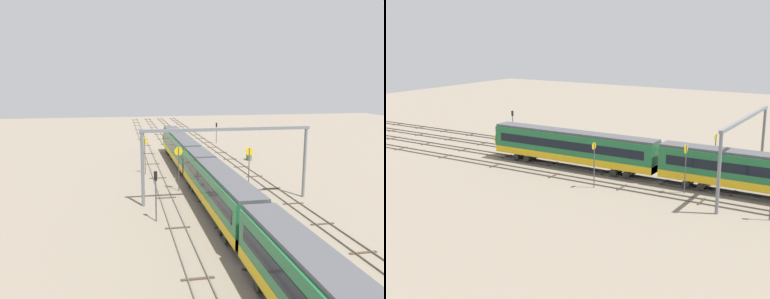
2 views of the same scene
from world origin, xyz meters
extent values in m
plane|color=gray|center=(0.00, 0.00, 0.00)|extent=(188.12, 188.12, 0.00)
cube|color=#59544C|center=(0.00, -7.67, 0.08)|extent=(172.12, 0.07, 0.16)
cube|color=#59544C|center=(0.00, -6.23, 0.08)|extent=(172.12, 0.07, 0.16)
cube|color=#473828|center=(-31.87, -6.95, 0.04)|extent=(0.24, 2.40, 0.08)
cube|color=#473828|center=(-25.50, -6.95, 0.04)|extent=(0.24, 2.40, 0.08)
cube|color=#473828|center=(-19.12, -6.95, 0.04)|extent=(0.24, 2.40, 0.08)
cube|color=#473828|center=(-12.75, -6.95, 0.04)|extent=(0.24, 2.40, 0.08)
cube|color=#473828|center=(-6.37, -6.95, 0.04)|extent=(0.24, 2.40, 0.08)
cube|color=#473828|center=(0.00, -6.95, 0.04)|extent=(0.24, 2.40, 0.08)
cube|color=#473828|center=(6.37, -6.95, 0.04)|extent=(0.24, 2.40, 0.08)
cube|color=#473828|center=(12.75, -6.95, 0.04)|extent=(0.24, 2.40, 0.08)
cube|color=#473828|center=(19.12, -6.95, 0.04)|extent=(0.24, 2.40, 0.08)
cube|color=#473828|center=(25.50, -6.95, 0.04)|extent=(0.24, 2.40, 0.08)
cube|color=#473828|center=(31.87, -6.95, 0.04)|extent=(0.24, 2.40, 0.08)
cube|color=#473828|center=(38.25, -6.95, 0.04)|extent=(0.24, 2.40, 0.08)
cube|color=#473828|center=(44.62, -6.95, 0.04)|extent=(0.24, 2.40, 0.08)
cube|color=#473828|center=(51.00, -6.95, 0.04)|extent=(0.24, 2.40, 0.08)
cube|color=#473828|center=(57.37, -6.95, 0.04)|extent=(0.24, 2.40, 0.08)
cube|color=#473828|center=(63.75, -6.95, 0.04)|extent=(0.24, 2.40, 0.08)
cube|color=#473828|center=(70.12, -6.95, 0.04)|extent=(0.24, 2.40, 0.08)
cube|color=#473828|center=(76.50, -6.95, 0.04)|extent=(0.24, 2.40, 0.08)
cube|color=#473828|center=(82.87, -6.95, 0.04)|extent=(0.24, 2.40, 0.08)
cube|color=#59544C|center=(0.00, -3.03, 0.08)|extent=(172.12, 0.07, 0.16)
cube|color=#59544C|center=(0.00, -1.60, 0.08)|extent=(172.12, 0.07, 0.16)
cube|color=#473828|center=(-32.27, -2.32, 0.04)|extent=(0.24, 2.40, 0.08)
cube|color=#473828|center=(-25.10, -2.32, 0.04)|extent=(0.24, 2.40, 0.08)
cube|color=#473828|center=(-17.93, -2.32, 0.04)|extent=(0.24, 2.40, 0.08)
cube|color=#473828|center=(-10.76, -2.32, 0.04)|extent=(0.24, 2.40, 0.08)
cube|color=#473828|center=(-3.59, -2.32, 0.04)|extent=(0.24, 2.40, 0.08)
cube|color=#473828|center=(3.59, -2.32, 0.04)|extent=(0.24, 2.40, 0.08)
cube|color=#473828|center=(10.76, -2.32, 0.04)|extent=(0.24, 2.40, 0.08)
cube|color=#473828|center=(17.93, -2.32, 0.04)|extent=(0.24, 2.40, 0.08)
cube|color=#473828|center=(25.10, -2.32, 0.04)|extent=(0.24, 2.40, 0.08)
cube|color=#473828|center=(32.27, -2.32, 0.04)|extent=(0.24, 2.40, 0.08)
cube|color=#473828|center=(39.44, -2.32, 0.04)|extent=(0.24, 2.40, 0.08)
cube|color=#473828|center=(46.62, -2.32, 0.04)|extent=(0.24, 2.40, 0.08)
cube|color=#473828|center=(53.79, -2.32, 0.04)|extent=(0.24, 2.40, 0.08)
cube|color=#473828|center=(60.96, -2.32, 0.04)|extent=(0.24, 2.40, 0.08)
cube|color=#473828|center=(68.13, -2.32, 0.04)|extent=(0.24, 2.40, 0.08)
cube|color=#473828|center=(75.30, -2.32, 0.04)|extent=(0.24, 2.40, 0.08)
cube|color=#473828|center=(82.47, -2.32, 0.04)|extent=(0.24, 2.40, 0.08)
cube|color=#59544C|center=(0.00, 1.60, 0.08)|extent=(172.12, 0.07, 0.16)
cube|color=#59544C|center=(0.00, 3.03, 0.08)|extent=(172.12, 0.07, 0.16)
cube|color=#473828|center=(-32.78, 2.32, 0.04)|extent=(0.24, 2.40, 0.08)
cube|color=#473828|center=(-24.59, 2.32, 0.04)|extent=(0.24, 2.40, 0.08)
cube|color=#473828|center=(-16.39, 2.32, 0.04)|extent=(0.24, 2.40, 0.08)
cube|color=#473828|center=(-8.20, 2.32, 0.04)|extent=(0.24, 2.40, 0.08)
cube|color=#473828|center=(0.00, 2.32, 0.04)|extent=(0.24, 2.40, 0.08)
cube|color=#473828|center=(8.20, 2.32, 0.04)|extent=(0.24, 2.40, 0.08)
cube|color=#473828|center=(16.39, 2.32, 0.04)|extent=(0.24, 2.40, 0.08)
cube|color=#473828|center=(24.59, 2.32, 0.04)|extent=(0.24, 2.40, 0.08)
cube|color=#473828|center=(32.78, 2.32, 0.04)|extent=(0.24, 2.40, 0.08)
cube|color=#473828|center=(40.98, 2.32, 0.04)|extent=(0.24, 2.40, 0.08)
cube|color=#473828|center=(49.18, 2.32, 0.04)|extent=(0.24, 2.40, 0.08)
cube|color=#473828|center=(57.37, 2.32, 0.04)|extent=(0.24, 2.40, 0.08)
cube|color=#473828|center=(65.57, 2.32, 0.04)|extent=(0.24, 2.40, 0.08)
cube|color=#473828|center=(73.77, 2.32, 0.04)|extent=(0.24, 2.40, 0.08)
cube|color=#473828|center=(81.96, 2.32, 0.04)|extent=(0.24, 2.40, 0.08)
cube|color=#59544C|center=(0.00, 6.23, 0.08)|extent=(172.12, 0.07, 0.16)
cube|color=#59544C|center=(0.00, 7.67, 0.08)|extent=(172.12, 0.07, 0.16)
cube|color=#473828|center=(-33.47, 6.95, 0.04)|extent=(0.24, 2.40, 0.08)
cube|color=#473828|center=(-23.91, 6.95, 0.04)|extent=(0.24, 2.40, 0.08)
cube|color=#473828|center=(-14.34, 6.95, 0.04)|extent=(0.24, 2.40, 0.08)
cube|color=#473828|center=(-4.78, 6.95, 0.04)|extent=(0.24, 2.40, 0.08)
cube|color=#473828|center=(4.78, 6.95, 0.04)|extent=(0.24, 2.40, 0.08)
cube|color=#473828|center=(14.34, 6.95, 0.04)|extent=(0.24, 2.40, 0.08)
cube|color=#473828|center=(23.91, 6.95, 0.04)|extent=(0.24, 2.40, 0.08)
cube|color=#473828|center=(33.47, 6.95, 0.04)|extent=(0.24, 2.40, 0.08)
cube|color=#473828|center=(43.03, 6.95, 0.04)|extent=(0.24, 2.40, 0.08)
cube|color=#473828|center=(52.59, 6.95, 0.04)|extent=(0.24, 2.40, 0.08)
cube|color=#473828|center=(62.15, 6.95, 0.04)|extent=(0.24, 2.40, 0.08)
cube|color=#473828|center=(71.72, 6.95, 0.04)|extent=(0.24, 2.40, 0.08)
cube|color=#473828|center=(81.28, 6.95, 0.04)|extent=(0.24, 2.40, 0.08)
cube|color=#1E6638|center=(4.94, 2.32, 2.86)|extent=(24.00, 2.90, 3.60)
cube|color=gold|center=(4.94, 2.32, 1.51)|extent=(24.00, 2.94, 0.90)
cube|color=#4C4C51|center=(4.94, 2.32, 4.81)|extent=(24.00, 2.50, 0.30)
cube|color=black|center=(4.94, 0.86, 3.29)|extent=(22.00, 0.04, 1.10)
cube|color=black|center=(4.94, 3.78, 3.29)|extent=(22.00, 0.04, 1.10)
cylinder|color=black|center=(-3.64, 2.32, 0.61)|extent=(0.90, 2.70, 0.90)
cylinder|color=black|center=(-1.84, 2.32, 0.61)|extent=(0.90, 2.70, 0.90)
cylinder|color=black|center=(11.72, 2.32, 0.61)|extent=(0.90, 2.70, 0.90)
cylinder|color=black|center=(13.52, 2.32, 0.61)|extent=(0.90, 2.70, 0.90)
cube|color=#1E6638|center=(-19.86, 2.32, 2.86)|extent=(24.00, 2.90, 3.60)
cube|color=gold|center=(-19.86, 2.32, 1.51)|extent=(24.00, 2.94, 0.90)
cube|color=#4C4C51|center=(-19.86, 2.32, 4.81)|extent=(24.00, 2.50, 0.30)
cube|color=black|center=(-19.86, 0.86, 3.29)|extent=(22.00, 0.04, 1.10)
cube|color=black|center=(-19.86, 3.78, 3.29)|extent=(22.00, 0.04, 1.10)
cylinder|color=black|center=(-28.44, 2.32, 0.61)|extent=(0.90, 2.70, 0.90)
cylinder|color=black|center=(-26.64, 2.32, 0.61)|extent=(0.90, 2.70, 0.90)
cylinder|color=black|center=(-13.08, 2.32, 0.61)|extent=(0.90, 2.70, 0.90)
cylinder|color=black|center=(-11.28, 2.32, 0.61)|extent=(0.90, 2.70, 0.90)
cube|color=#4C4C51|center=(-44.66, 2.32, 4.81)|extent=(24.00, 2.50, 0.30)
cylinder|color=black|center=(-37.88, 2.32, 0.61)|extent=(0.90, 2.70, 0.90)
cylinder|color=black|center=(-36.08, 2.32, 0.61)|extent=(0.90, 2.70, 0.90)
cone|color=gold|center=(17.74, 2.32, 2.68)|extent=(1.60, 3.24, 3.24)
cylinder|color=slate|center=(-16.81, -9.27, 4.09)|extent=(0.36, 0.36, 8.19)
cylinder|color=slate|center=(-16.81, 9.73, 4.09)|extent=(0.36, 0.36, 8.19)
cube|color=slate|center=(-16.81, 0.23, 8.36)|extent=(0.40, 19.60, 0.35)
cylinder|color=#4C4C51|center=(-12.25, -4.01, 2.66)|extent=(0.12, 0.12, 5.33)
cylinder|color=yellow|center=(-12.21, -4.01, 4.87)|extent=(0.05, 1.01, 1.01)
cube|color=black|center=(-12.18, -4.01, 4.87)|extent=(0.02, 0.46, 0.12)
cylinder|color=#4C4C51|center=(-11.69, 4.99, 2.78)|extent=(0.12, 0.12, 5.57)
cylinder|color=yellow|center=(-11.65, 4.99, 5.09)|extent=(0.05, 1.06, 1.06)
cube|color=black|center=(-11.62, 4.99, 5.09)|extent=(0.02, 0.48, 0.12)
cylinder|color=#4C4C51|center=(-1.99, 8.58, 2.68)|extent=(0.12, 0.12, 5.36)
cylinder|color=yellow|center=(-1.95, 8.58, 4.98)|extent=(0.05, 0.85, 0.85)
cube|color=black|center=(-1.92, 8.58, 4.98)|extent=(0.02, 0.38, 0.12)
cylinder|color=#4C4C51|center=(-21.72, 8.76, 2.08)|extent=(0.14, 0.14, 4.16)
cube|color=black|center=(-21.72, 8.76, 4.61)|extent=(0.20, 0.32, 0.90)
sphere|color=green|center=(-21.61, 8.76, 4.80)|extent=(0.20, 0.20, 0.20)
sphere|color=#262626|center=(-21.61, 8.76, 4.41)|extent=(0.20, 0.20, 0.20)
cylinder|color=#4C4C51|center=(24.10, -8.91, 1.87)|extent=(0.14, 0.14, 3.73)
cube|color=black|center=(24.10, -8.91, 4.18)|extent=(0.20, 0.32, 0.90)
sphere|color=red|center=(24.21, -8.91, 4.38)|extent=(0.20, 0.20, 0.20)
sphere|color=#262626|center=(24.21, -8.91, 3.98)|extent=(0.20, 0.20, 0.20)
cube|color=#597259|center=(5.06, -10.01, 0.93)|extent=(1.27, 0.60, 1.86)
cube|color=#333333|center=(5.70, -10.01, 1.21)|extent=(0.02, 0.42, 0.24)
camera|label=1|loc=(-57.48, 11.84, 13.57)|focal=35.58mm
camera|label=2|loc=(-30.71, 58.47, 18.00)|focal=48.22mm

